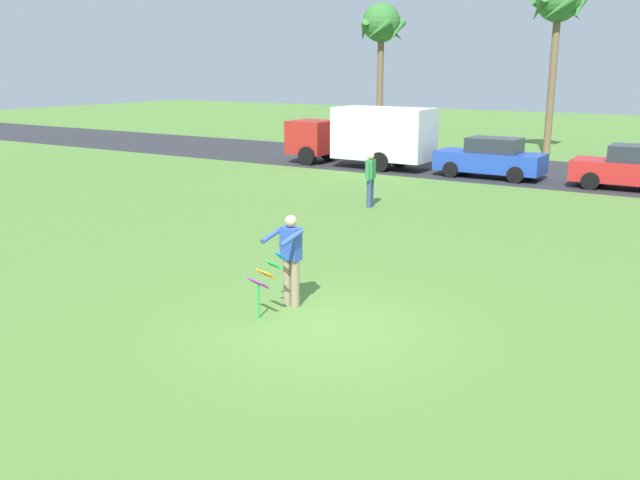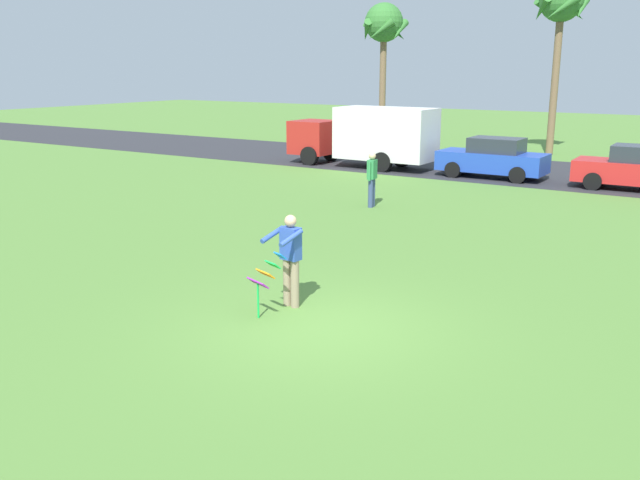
% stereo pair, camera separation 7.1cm
% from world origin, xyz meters
% --- Properties ---
extents(ground_plane, '(120.00, 120.00, 0.00)m').
position_xyz_m(ground_plane, '(0.00, 0.00, 0.00)').
color(ground_plane, '#568438').
extents(road_strip, '(120.00, 8.00, 0.01)m').
position_xyz_m(road_strip, '(0.00, 19.73, 0.01)').
color(road_strip, '#2D2D33').
rests_on(road_strip, ground).
extents(person_kite_flyer, '(0.59, 0.69, 1.73)m').
position_xyz_m(person_kite_flyer, '(-1.02, 0.59, 0.95)').
color(person_kite_flyer, gray).
rests_on(person_kite_flyer, ground).
extents(kite_held, '(0.55, 0.71, 1.12)m').
position_xyz_m(kite_held, '(-1.10, -0.06, 0.75)').
color(kite_held, blue).
rests_on(kite_held, ground).
extents(parked_truck_red_cab, '(6.73, 2.20, 2.62)m').
position_xyz_m(parked_truck_red_cab, '(-8.38, 17.33, 1.41)').
color(parked_truck_red_cab, '#B2231E').
rests_on(parked_truck_red_cab, ground).
extents(parked_car_blue, '(4.22, 1.87, 1.60)m').
position_xyz_m(parked_car_blue, '(-2.79, 17.33, 0.77)').
color(parked_car_blue, '#2347B7').
rests_on(parked_car_blue, ground).
extents(parked_car_red, '(4.22, 1.87, 1.60)m').
position_xyz_m(parked_car_red, '(2.51, 17.33, 0.77)').
color(parked_car_red, red).
rests_on(parked_car_red, ground).
extents(palm_tree_left_near, '(2.58, 2.71, 7.71)m').
position_xyz_m(palm_tree_left_near, '(-12.04, 25.70, 6.35)').
color(palm_tree_left_near, brown).
rests_on(palm_tree_left_near, ground).
extents(palm_tree_right_near, '(2.58, 2.71, 8.48)m').
position_xyz_m(palm_tree_right_near, '(-2.76, 26.11, 7.07)').
color(palm_tree_right_near, brown).
rests_on(palm_tree_right_near, ground).
extents(person_walker_near, '(0.26, 0.57, 1.73)m').
position_xyz_m(person_walker_near, '(-4.11, 9.59, 0.93)').
color(person_walker_near, '#384772').
rests_on(person_walker_near, ground).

